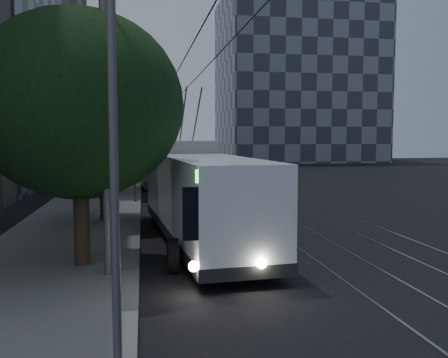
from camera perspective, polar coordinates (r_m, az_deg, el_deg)
ground at (r=18.83m, az=5.92°, el=-6.61°), size 120.00×120.00×0.00m
sidewalk at (r=38.06m, az=-13.21°, el=-0.72°), size 5.00×90.00×0.15m
tram_rails at (r=38.69m, az=1.73°, el=-0.60°), size 4.52×90.00×0.02m
overhead_wires at (r=37.79m, az=-9.48°, el=4.46°), size 2.23×90.00×6.00m
building_tan_far at (r=62.93m, az=-23.10°, el=17.12°), size 14.40×22.40×34.80m
building_distant_right at (r=76.74m, az=8.26°, el=11.10°), size 22.00×18.00×24.00m
trolleybus at (r=17.62m, az=-2.82°, el=-1.98°), size 3.53×11.99×5.63m
pickup_silver at (r=30.55m, az=-5.18°, el=-0.63°), size 4.24×6.23×1.58m
car_white_a at (r=33.50m, az=-6.77°, el=-0.17°), size 3.34×4.95×1.56m
car_white_b at (r=37.43m, az=-8.39°, el=0.14°), size 2.59×4.68×1.28m
car_white_c at (r=44.14m, az=-6.45°, el=1.07°), size 3.46×5.02×1.57m
car_white_d at (r=47.87m, az=-6.67°, el=1.19°), size 2.02×3.87×1.26m
tree_0 at (r=14.43m, az=-16.28°, el=8.14°), size 5.79×5.79×7.23m
tree_1 at (r=22.05m, az=-13.63°, el=6.62°), size 5.30×5.30×6.85m
tree_2 at (r=31.84m, az=-12.29°, el=5.82°), size 5.20×5.20×6.65m
tree_3 at (r=34.52m, az=-12.08°, el=6.81°), size 5.77×5.77×7.54m
tree_4 at (r=44.57m, az=-11.70°, el=5.18°), size 4.06×4.06×5.85m
tree_5 at (r=55.18m, az=-11.04°, el=5.91°), size 4.96×4.96×6.99m
streetlamp_near at (r=13.31m, az=-11.79°, el=13.15°), size 2.29×0.44×9.39m
streetlamp_far at (r=42.51m, az=-10.07°, el=8.53°), size 2.59×0.44×10.79m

